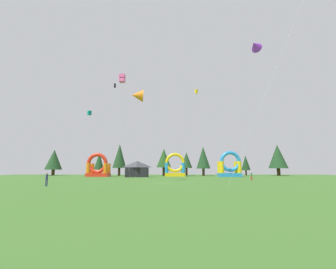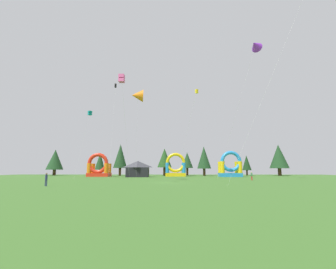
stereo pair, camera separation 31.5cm
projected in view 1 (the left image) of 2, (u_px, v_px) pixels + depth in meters
The scene contains 21 objects.
ground_plane at pixel (168, 183), 37.46m from camera, with size 120.00×120.00×0.00m, color #3D6B28.
kite_yellow_box at pixel (196, 92), 59.61m from camera, with size 5.23×7.59×21.40m.
kite_orange_delta at pixel (137, 96), 45.72m from camera, with size 2.47×4.08×16.97m.
kite_black_box at pixel (115, 86), 72.04m from camera, with size 0.81×6.78×27.22m.
kite_pink_box at pixel (122, 79), 35.07m from camera, with size 0.83×7.14×15.59m.
kite_purple_delta at pixel (255, 46), 50.79m from camera, with size 9.05×7.75×28.89m.
kite_teal_box at pixel (89, 113), 57.57m from camera, with size 2.63×2.85×15.73m.
person_far_side at pixel (251, 175), 45.81m from camera, with size 0.38×0.38×1.58m.
person_left_edge at pixel (47, 178), 29.41m from camera, with size 0.31×0.31×1.58m.
inflatable_blue_arch at pixel (98, 168), 68.93m from camera, with size 6.08×4.53×6.62m.
inflatable_orange_dome at pixel (230, 167), 66.83m from camera, with size 5.91×4.24×7.02m.
inflatable_red_slide at pixel (175, 168), 71.00m from camera, with size 5.83×3.71×6.75m.
festival_tent at pixel (137, 169), 65.15m from camera, with size 5.83×4.00×4.28m.
tree_row_0 at pixel (54, 160), 83.01m from camera, with size 5.64×5.64×8.74m.
tree_row_1 at pixel (99, 161), 80.04m from camera, with size 3.28×3.28×7.53m.
tree_row_2 at pixel (120, 156), 78.76m from camera, with size 4.39×4.39×10.20m.
tree_row_3 at pixel (164, 158), 78.79m from camera, with size 4.65×4.65×8.73m.
tree_row_4 at pixel (186, 160), 81.93m from camera, with size 3.90×3.90×7.69m.
tree_row_5 at pixel (203, 158), 78.14m from camera, with size 4.41×4.41×9.30m.
tree_row_6 at pixel (246, 163), 81.86m from camera, with size 2.99×2.99×6.68m.
tree_row_7 at pixel (278, 157), 79.83m from camera, with size 6.04×6.04×10.11m.
Camera 1 is at (0.00, -38.13, 2.02)m, focal length 26.05 mm.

